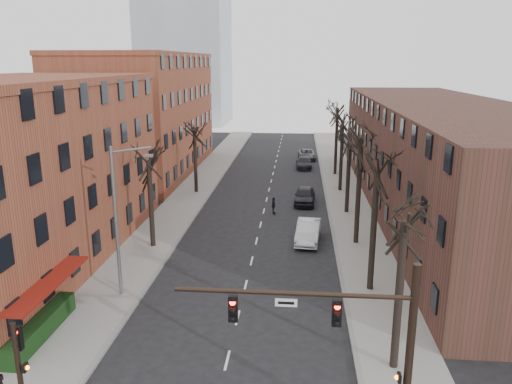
# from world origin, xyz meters

# --- Properties ---
(sidewalk_left) EXTENTS (4.00, 90.00, 0.15)m
(sidewalk_left) POSITION_xyz_m (-8.00, 35.00, 0.07)
(sidewalk_left) COLOR gray
(sidewalk_left) RESTS_ON ground
(sidewalk_right) EXTENTS (4.00, 90.00, 0.15)m
(sidewalk_right) POSITION_xyz_m (8.00, 35.00, 0.07)
(sidewalk_right) COLOR gray
(sidewalk_right) RESTS_ON ground
(building_left_near) EXTENTS (12.00, 26.00, 12.00)m
(building_left_near) POSITION_xyz_m (-16.00, 15.00, 6.00)
(building_left_near) COLOR brown
(building_left_near) RESTS_ON ground
(building_left_far) EXTENTS (12.00, 28.00, 14.00)m
(building_left_far) POSITION_xyz_m (-16.00, 44.00, 7.00)
(building_left_far) COLOR brown
(building_left_far) RESTS_ON ground
(building_right) EXTENTS (12.00, 50.00, 10.00)m
(building_right) POSITION_xyz_m (16.00, 30.00, 5.00)
(building_right) COLOR #4D2A23
(building_right) RESTS_ON ground
(awning_left) EXTENTS (1.20, 7.00, 0.15)m
(awning_left) POSITION_xyz_m (-9.40, 6.00, 0.00)
(awning_left) COLOR maroon
(awning_left) RESTS_ON ground
(hedge) EXTENTS (0.80, 6.00, 1.00)m
(hedge) POSITION_xyz_m (-9.50, 5.00, 0.65)
(hedge) COLOR #183813
(hedge) RESTS_ON sidewalk_left
(tree_right_a) EXTENTS (5.20, 5.20, 10.00)m
(tree_right_a) POSITION_xyz_m (7.60, 4.00, 0.00)
(tree_right_a) COLOR black
(tree_right_a) RESTS_ON ground
(tree_right_b) EXTENTS (5.20, 5.20, 10.80)m
(tree_right_b) POSITION_xyz_m (7.60, 12.00, 0.00)
(tree_right_b) COLOR black
(tree_right_b) RESTS_ON ground
(tree_right_c) EXTENTS (5.20, 5.20, 11.60)m
(tree_right_c) POSITION_xyz_m (7.60, 20.00, 0.00)
(tree_right_c) COLOR black
(tree_right_c) RESTS_ON ground
(tree_right_d) EXTENTS (5.20, 5.20, 10.00)m
(tree_right_d) POSITION_xyz_m (7.60, 28.00, 0.00)
(tree_right_d) COLOR black
(tree_right_d) RESTS_ON ground
(tree_right_e) EXTENTS (5.20, 5.20, 10.80)m
(tree_right_e) POSITION_xyz_m (7.60, 36.00, 0.00)
(tree_right_e) COLOR black
(tree_right_e) RESTS_ON ground
(tree_right_f) EXTENTS (5.20, 5.20, 11.60)m
(tree_right_f) POSITION_xyz_m (7.60, 44.00, 0.00)
(tree_right_f) COLOR black
(tree_right_f) RESTS_ON ground
(tree_left_a) EXTENTS (5.20, 5.20, 9.50)m
(tree_left_a) POSITION_xyz_m (-7.60, 18.00, 0.00)
(tree_left_a) COLOR black
(tree_left_a) RESTS_ON ground
(tree_left_b) EXTENTS (5.20, 5.20, 9.50)m
(tree_left_b) POSITION_xyz_m (-7.60, 34.00, 0.00)
(tree_left_b) COLOR black
(tree_left_b) RESTS_ON ground
(signal_mast_arm) EXTENTS (8.14, 0.30, 7.20)m
(signal_mast_arm) POSITION_xyz_m (5.45, -1.00, 4.40)
(signal_mast_arm) COLOR black
(signal_mast_arm) RESTS_ON ground
(signal_pole_left) EXTENTS (0.47, 0.44, 4.40)m
(signal_pole_left) POSITION_xyz_m (-6.99, -0.95, 2.61)
(signal_pole_left) COLOR black
(signal_pole_left) RESTS_ON ground
(streetlight) EXTENTS (2.45, 0.22, 9.03)m
(streetlight) POSITION_xyz_m (-7.03, 10.00, 5.01)
(streetlight) COLOR slate
(streetlight) RESTS_ON ground
(silver_sedan) EXTENTS (2.14, 5.05, 1.62)m
(silver_sedan) POSITION_xyz_m (3.98, 20.29, 0.81)
(silver_sedan) COLOR #B8BBC0
(silver_sedan) RESTS_ON ground
(parked_car_near) EXTENTS (2.17, 4.89, 1.63)m
(parked_car_near) POSITION_xyz_m (3.80, 30.86, 0.82)
(parked_car_near) COLOR black
(parked_car_near) RESTS_ON ground
(parked_car_mid) EXTENTS (2.05, 4.83, 1.39)m
(parked_car_mid) POSITION_xyz_m (3.80, 47.76, 0.70)
(parked_car_mid) COLOR black
(parked_car_mid) RESTS_ON ground
(parked_car_far) EXTENTS (2.64, 5.09, 1.37)m
(parked_car_far) POSITION_xyz_m (4.28, 53.92, 0.68)
(parked_car_far) COLOR slate
(parked_car_far) RESTS_ON ground
(pedestrian_crossing) EXTENTS (0.49, 0.95, 1.56)m
(pedestrian_crossing) POSITION_xyz_m (0.94, 27.25, 0.78)
(pedestrian_crossing) COLOR black
(pedestrian_crossing) RESTS_ON ground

